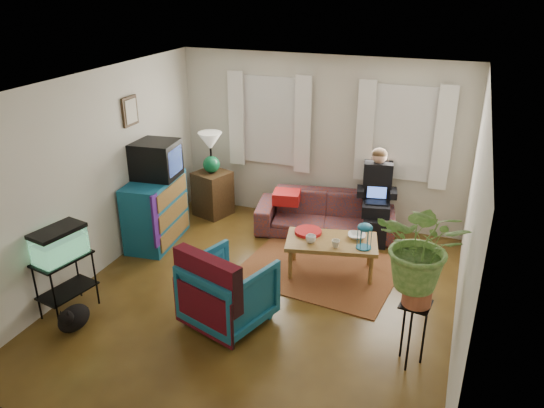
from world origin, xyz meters
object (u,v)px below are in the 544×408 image
at_px(aquarium_stand, 67,285).
at_px(plant_stand, 412,334).
at_px(armchair, 229,288).
at_px(coffee_table, 331,256).
at_px(dresser, 156,211).
at_px(sofa, 325,208).
at_px(side_table, 213,193).

distance_m(aquarium_stand, plant_stand, 3.88).
bearing_deg(armchair, coffee_table, -101.18).
relative_size(dresser, armchair, 1.27).
bearing_deg(dresser, aquarium_stand, -96.48).
distance_m(sofa, aquarium_stand, 3.81).
distance_m(sofa, dresser, 2.52).
height_order(armchair, coffee_table, armchair).
bearing_deg(plant_stand, armchair, 179.46).
distance_m(coffee_table, plant_stand, 1.90).
bearing_deg(armchair, plant_stand, -162.40).
distance_m(dresser, aquarium_stand, 1.92).
xyz_separation_m(sofa, plant_stand, (1.61, -2.61, -0.04)).
xyz_separation_m(dresser, plant_stand, (3.84, -1.45, -0.13)).
bearing_deg(plant_stand, dresser, 159.36).
relative_size(armchair, coffee_table, 0.74).
bearing_deg(aquarium_stand, armchair, 26.39).
bearing_deg(side_table, coffee_table, -26.66).
distance_m(aquarium_stand, coffee_table, 3.27).
bearing_deg(armchair, sofa, -80.88).
relative_size(sofa, side_table, 2.82).
distance_m(sofa, plant_stand, 3.07).
xyz_separation_m(sofa, aquarium_stand, (-2.25, -3.08, -0.05)).
bearing_deg(coffee_table, side_table, 140.74).
relative_size(sofa, aquarium_stand, 2.89).
bearing_deg(plant_stand, side_table, 143.31).
height_order(sofa, plant_stand, sofa).
bearing_deg(armchair, side_table, -42.04).
xyz_separation_m(coffee_table, plant_stand, (1.21, -1.46, 0.12)).
distance_m(aquarium_stand, armchair, 1.90).
distance_m(side_table, dresser, 1.22).
height_order(side_table, plant_stand, side_table).
bearing_deg(coffee_table, plant_stand, -62.94).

